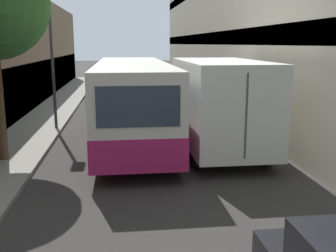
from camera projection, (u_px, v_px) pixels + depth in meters
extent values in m
plane|color=#33302D|center=(155.00, 154.00, 13.16)|extent=(150.00, 150.00, 0.00)
cube|color=gray|center=(8.00, 157.00, 12.60)|extent=(2.25, 60.00, 0.13)
cube|color=#333D47|center=(298.00, 35.00, 12.90)|extent=(1.08, 60.00, 0.70)
cube|color=silver|center=(132.00, 96.00, 14.75)|extent=(2.50, 10.58, 2.53)
cube|color=#B21E5B|center=(133.00, 118.00, 14.92)|extent=(2.53, 10.60, 0.89)
cube|color=#2D3847|center=(132.00, 86.00, 14.67)|extent=(2.54, 9.74, 0.81)
cube|color=#2D3847|center=(138.00, 107.00, 9.51)|extent=(2.05, 0.04, 1.01)
cylinder|color=black|center=(107.00, 113.00, 18.06)|extent=(0.24, 1.00, 1.00)
cylinder|color=black|center=(154.00, 112.00, 18.31)|extent=(0.24, 1.00, 1.00)
cylinder|color=black|center=(99.00, 151.00, 11.68)|extent=(0.24, 1.00, 1.00)
cylinder|color=black|center=(172.00, 149.00, 11.94)|extent=(0.24, 1.00, 1.00)
cube|color=silver|center=(198.00, 99.00, 16.75)|extent=(2.35, 2.13, 1.83)
cube|color=silver|center=(220.00, 102.00, 12.96)|extent=(2.45, 5.49, 2.69)
cube|color=#4C4C4C|center=(246.00, 117.00, 10.29)|extent=(0.05, 0.02, 2.28)
cylinder|color=black|center=(172.00, 119.00, 16.80)|extent=(0.22, 0.96, 0.96)
cylinder|color=black|center=(223.00, 118.00, 17.06)|extent=(0.22, 0.96, 0.96)
cylinder|color=black|center=(195.00, 152.00, 11.63)|extent=(0.22, 0.96, 0.96)
cylinder|color=black|center=(267.00, 150.00, 11.89)|extent=(0.22, 0.96, 0.96)
cube|color=#BCBCC1|center=(103.00, 81.00, 27.32)|extent=(1.89, 4.30, 1.60)
cube|color=#2D3847|center=(104.00, 75.00, 29.04)|extent=(1.51, 0.04, 0.56)
cylinder|color=black|center=(92.00, 90.00, 28.59)|extent=(0.16, 0.64, 0.64)
cylinder|color=black|center=(116.00, 90.00, 28.78)|extent=(0.16, 0.64, 0.64)
cylinder|color=black|center=(90.00, 94.00, 26.16)|extent=(0.16, 0.64, 0.64)
cylinder|color=black|center=(116.00, 94.00, 26.36)|extent=(0.16, 0.64, 0.64)
cylinder|color=#38383D|center=(52.00, 49.00, 16.02)|extent=(0.12, 0.12, 6.59)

